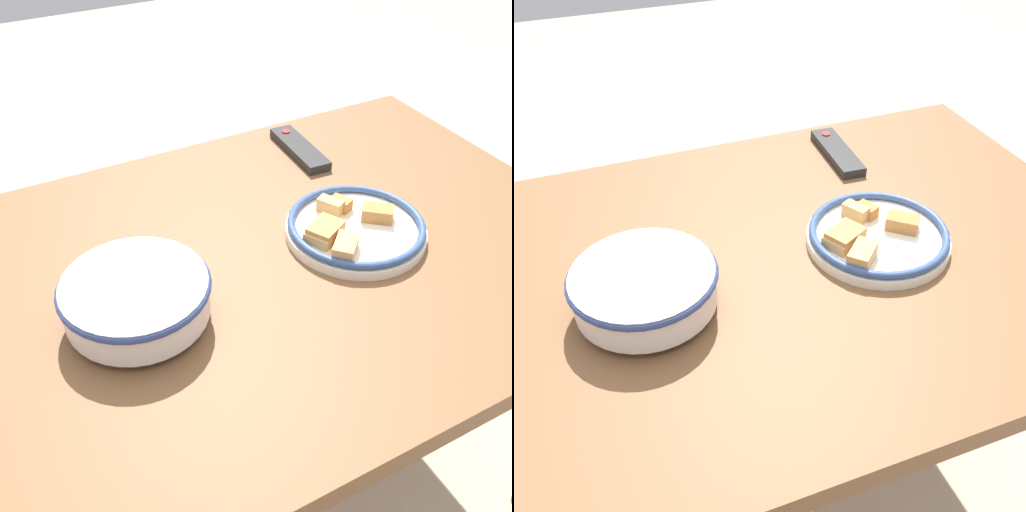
{
  "view_description": "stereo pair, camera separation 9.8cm",
  "coord_description": "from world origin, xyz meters",
  "views": [
    {
      "loc": [
        -0.36,
        -0.71,
        1.41
      ],
      "look_at": [
        0.0,
        -0.04,
        0.79
      ],
      "focal_mm": 42.0,
      "sensor_mm": 36.0,
      "label": 1
    },
    {
      "loc": [
        -0.27,
        -0.75,
        1.41
      ],
      "look_at": [
        0.0,
        -0.04,
        0.79
      ],
      "focal_mm": 42.0,
      "sensor_mm": 36.0,
      "label": 2
    }
  ],
  "objects": [
    {
      "name": "food_plate",
      "position": [
        0.21,
        -0.03,
        0.77
      ],
      "size": [
        0.26,
        0.26,
        0.05
      ],
      "color": "silver",
      "rests_on": "dining_table"
    },
    {
      "name": "ground_plane",
      "position": [
        0.0,
        0.0,
        0.0
      ],
      "size": [
        8.0,
        8.0,
        0.0
      ],
      "primitive_type": "plane",
      "color": "#B7A88E"
    },
    {
      "name": "dining_table",
      "position": [
        0.0,
        0.0,
        0.66
      ],
      "size": [
        1.31,
        0.85,
        0.75
      ],
      "color": "brown",
      "rests_on": "ground_plane"
    },
    {
      "name": "noodle_bowl",
      "position": [
        -0.21,
        -0.04,
        0.79
      ],
      "size": [
        0.23,
        0.23,
        0.08
      ],
      "color": "silver",
      "rests_on": "dining_table"
    },
    {
      "name": "tv_remote",
      "position": [
        0.28,
        0.28,
        0.76
      ],
      "size": [
        0.06,
        0.2,
        0.02
      ],
      "rotation": [
        0.0,
        0.0,
        6.22
      ],
      "color": "black",
      "rests_on": "dining_table"
    }
  ]
}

